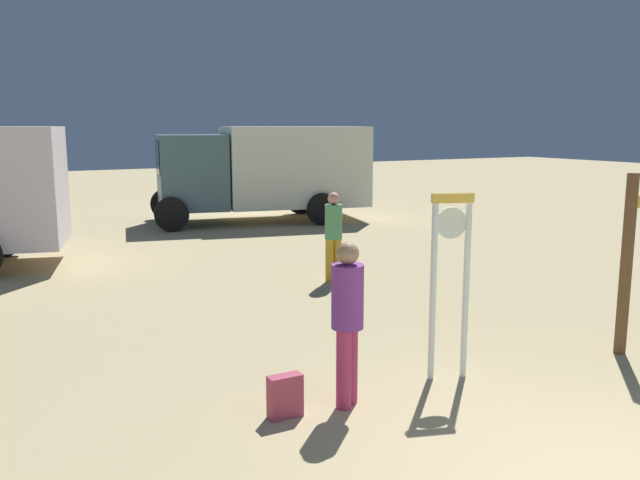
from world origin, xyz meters
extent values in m
cylinder|color=white|center=(0.25, 2.66, 0.98)|extent=(0.07, 0.07, 1.96)
cylinder|color=white|center=(0.61, 2.54, 0.98)|extent=(0.07, 0.07, 1.96)
cube|color=yellow|center=(0.43, 2.60, 2.01)|extent=(0.46, 0.22, 0.10)
cylinder|color=white|center=(0.44, 2.63, 1.74)|extent=(0.34, 0.14, 0.34)
cube|color=black|center=(0.44, 2.66, 1.74)|extent=(0.08, 0.04, 0.03)
cube|color=black|center=(0.44, 2.66, 1.74)|extent=(0.10, 0.04, 0.11)
cube|color=brown|center=(2.81, 2.21, 1.11)|extent=(0.10, 0.10, 2.23)
sphere|color=#F5E994|center=(2.89, 2.20, 0.56)|extent=(0.04, 0.04, 0.04)
sphere|color=#F5EE8F|center=(2.89, 2.20, 1.22)|extent=(0.04, 0.04, 0.04)
sphere|color=#FFDB98|center=(2.89, 2.20, 1.89)|extent=(0.04, 0.04, 0.04)
cylinder|color=#B2315A|center=(-1.00, 2.45, 0.40)|extent=(0.15, 0.15, 0.81)
cylinder|color=#B2315A|center=(-0.87, 2.54, 0.40)|extent=(0.15, 0.15, 0.81)
cylinder|color=#78348C|center=(-0.94, 2.50, 1.13)|extent=(0.32, 0.32, 0.64)
sphere|color=#A37E5B|center=(-0.94, 2.50, 1.56)|extent=(0.22, 0.22, 0.22)
cube|color=#B34157|center=(-1.60, 2.54, 0.21)|extent=(0.33, 0.14, 0.42)
cube|color=#9F544C|center=(-1.60, 2.63, 0.15)|extent=(0.23, 0.04, 0.19)
cylinder|color=gold|center=(1.51, 7.21, 0.39)|extent=(0.15, 0.15, 0.78)
cylinder|color=gold|center=(1.66, 7.20, 0.39)|extent=(0.15, 0.15, 0.78)
cylinder|color=#539D62|center=(1.59, 7.21, 1.09)|extent=(0.31, 0.31, 0.62)
sphere|color=tan|center=(1.59, 7.21, 1.51)|extent=(0.21, 0.21, 0.21)
cylinder|color=black|center=(-3.49, 12.57, 0.45)|extent=(0.93, 0.46, 0.90)
cube|color=silver|center=(4.49, 14.65, 1.59)|extent=(4.43, 3.18, 2.28)
cube|color=#42626B|center=(1.59, 15.27, 1.48)|extent=(2.26, 2.60, 2.06)
cube|color=black|center=(0.69, 15.46, 1.89)|extent=(0.43, 1.87, 0.91)
cylinder|color=black|center=(1.18, 16.60, 0.45)|extent=(0.93, 0.43, 0.90)
cylinder|color=black|center=(0.67, 14.23, 0.45)|extent=(0.93, 0.43, 0.90)
cylinder|color=black|center=(5.23, 15.73, 0.45)|extent=(0.93, 0.43, 0.90)
cylinder|color=black|center=(4.72, 13.35, 0.45)|extent=(0.93, 0.43, 0.90)
camera|label=1|loc=(-4.20, -2.94, 2.79)|focal=37.40mm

